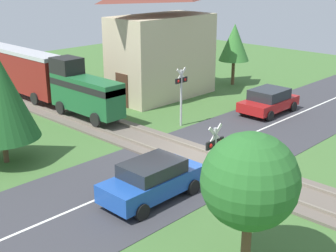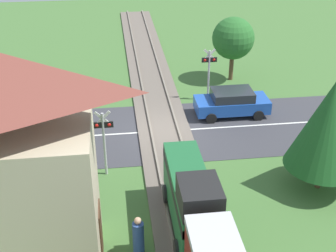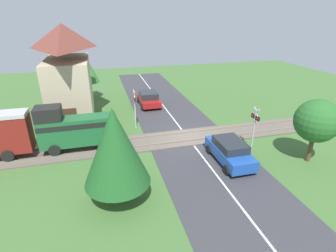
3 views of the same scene
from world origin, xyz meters
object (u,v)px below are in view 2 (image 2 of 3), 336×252
(car_near_crossing, at_px, (232,102))
(crossing_signal_west_approach, at_px, (209,68))
(crossing_signal_east_approach, at_px, (104,135))
(pedestrian_by_station, at_px, (138,238))

(car_near_crossing, xyz_separation_m, crossing_signal_west_approach, (0.91, -2.17, 1.27))
(crossing_signal_west_approach, bearing_deg, car_near_crossing, 112.74)
(car_near_crossing, distance_m, crossing_signal_east_approach, 8.81)
(crossing_signal_west_approach, distance_m, pedestrian_by_station, 13.58)
(car_near_crossing, distance_m, crossing_signal_west_approach, 2.67)
(crossing_signal_west_approach, distance_m, crossing_signal_east_approach, 9.52)
(crossing_signal_east_approach, bearing_deg, crossing_signal_west_approach, -130.67)
(car_near_crossing, bearing_deg, crossing_signal_west_approach, -67.26)
(car_near_crossing, relative_size, crossing_signal_west_approach, 1.27)
(crossing_signal_west_approach, xyz_separation_m, pedestrian_by_station, (5.10, 12.52, -1.31))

